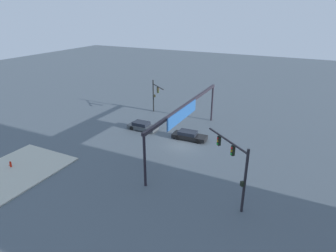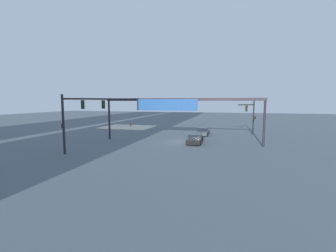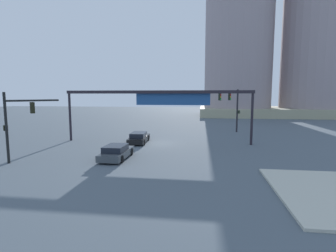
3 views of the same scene
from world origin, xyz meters
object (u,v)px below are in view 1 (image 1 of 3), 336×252
traffic_signal_near_corner (155,93)px  fire_hydrant_on_curb (11,164)px  traffic_signal_opposite_side (236,162)px  sedan_car_waiting_far (142,126)px  sedan_car_approaching (189,135)px

traffic_signal_near_corner → fire_hydrant_on_curb: size_ratio=8.04×
traffic_signal_opposite_side → sedan_car_waiting_far: traffic_signal_opposite_side is taller
sedan_car_waiting_far → sedan_car_approaching: bearing=-0.2°
traffic_signal_opposite_side → sedan_car_approaching: traffic_signal_opposite_side is taller
traffic_signal_opposite_side → sedan_car_approaching: 14.98m
sedan_car_waiting_far → fire_hydrant_on_curb: (16.53, -7.59, -0.09)m
sedan_car_approaching → traffic_signal_opposite_side: bearing=-53.8°
traffic_signal_near_corner → sedan_car_waiting_far: size_ratio=1.25×
traffic_signal_opposite_side → fire_hydrant_on_curb: (5.15, -24.39, -3.79)m
sedan_car_waiting_far → fire_hydrant_on_curb: sedan_car_waiting_far is taller
traffic_signal_near_corner → traffic_signal_opposite_side: size_ratio=0.91×
sedan_car_approaching → fire_hydrant_on_curb: sedan_car_approaching is taller
traffic_signal_opposite_side → sedan_car_waiting_far: 20.62m
sedan_car_approaching → sedan_car_waiting_far: size_ratio=1.07×
fire_hydrant_on_curb → sedan_car_approaching: bearing=137.1°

